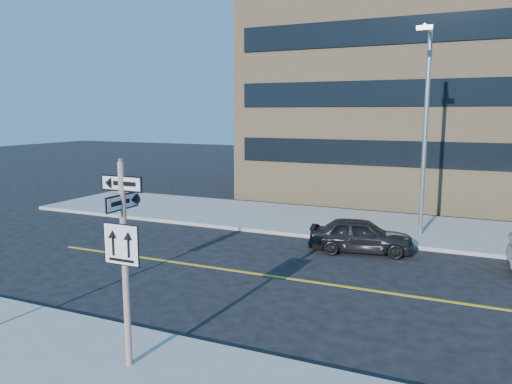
% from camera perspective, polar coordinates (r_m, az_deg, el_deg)
% --- Properties ---
extents(ground, '(120.00, 120.00, 0.00)m').
position_cam_1_polar(ground, '(12.58, -6.93, -14.65)').
color(ground, black).
rests_on(ground, ground).
extents(sign_pole, '(0.92, 0.92, 4.06)m').
position_cam_1_polar(sign_pole, '(9.83, -14.84, -6.65)').
color(sign_pole, beige).
rests_on(sign_pole, near_sidewalk).
extents(parked_car_a, '(2.20, 3.95, 1.27)m').
position_cam_1_polar(parked_car_a, '(18.59, 11.87, -4.86)').
color(parked_car_a, black).
rests_on(parked_car_a, ground).
extents(streetlight_a, '(0.55, 2.25, 8.00)m').
position_cam_1_polar(streetlight_a, '(20.68, 18.78, 7.79)').
color(streetlight_a, gray).
rests_on(streetlight_a, far_sidewalk).
extents(building_brick, '(18.00, 18.00, 18.00)m').
position_cam_1_polar(building_brick, '(35.27, 18.17, 15.07)').
color(building_brick, '#A3855A').
rests_on(building_brick, ground).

